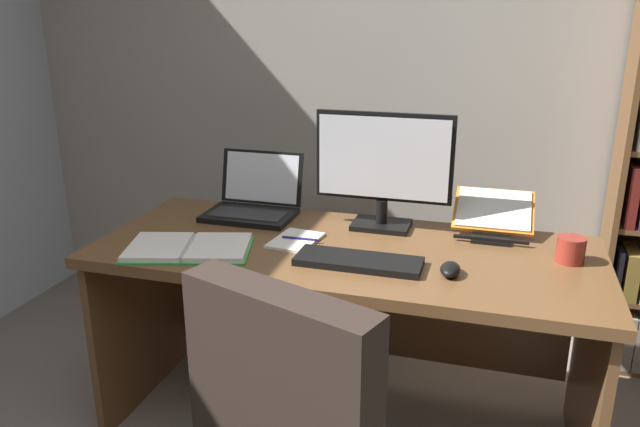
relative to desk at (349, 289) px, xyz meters
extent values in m
cube|color=#B2ADA3|center=(0.22, 0.95, 0.80)|extent=(4.99, 0.12, 2.70)
cube|color=brown|center=(0.00, -0.08, 0.18)|extent=(1.79, 0.75, 0.04)
cube|color=brown|center=(-0.86, -0.08, -0.20)|extent=(0.03, 0.69, 0.72)
cube|color=brown|center=(0.86, -0.08, -0.20)|extent=(0.03, 0.69, 0.72)
cube|color=brown|center=(0.00, 0.27, -0.16)|extent=(1.67, 0.03, 0.50)
cube|color=brown|center=(0.99, 0.73, 0.46)|extent=(0.02, 0.27, 2.02)
cube|color=black|center=(1.05, 0.69, -0.43)|extent=(0.06, 0.15, 0.21)
cube|color=gray|center=(1.12, 0.69, -0.40)|extent=(0.06, 0.15, 0.26)
cube|color=gray|center=(1.18, 0.70, -0.40)|extent=(0.05, 0.17, 0.26)
cube|color=black|center=(1.04, 0.72, -0.09)|extent=(0.03, 0.21, 0.23)
cube|color=olive|center=(1.09, 0.71, -0.09)|extent=(0.06, 0.20, 0.22)
cube|color=maroon|center=(1.05, 0.71, 0.27)|extent=(0.04, 0.21, 0.26)
cube|color=#2D231E|center=(0.09, -1.00, 0.16)|extent=(0.48, 0.25, 0.59)
cube|color=black|center=(-0.11, -0.71, -0.04)|extent=(0.18, 0.38, 0.04)
cube|color=black|center=(0.08, 0.16, 0.21)|extent=(0.22, 0.16, 0.02)
cylinder|color=black|center=(0.08, 0.16, 0.27)|extent=(0.04, 0.04, 0.09)
cube|color=black|center=(0.08, 0.17, 0.48)|extent=(0.52, 0.02, 0.34)
cube|color=white|center=(0.08, 0.15, 0.48)|extent=(0.49, 0.00, 0.31)
cube|color=black|center=(-0.45, 0.12, 0.21)|extent=(0.36, 0.24, 0.02)
cube|color=#2D2D30|center=(-0.45, 0.10, 0.23)|extent=(0.30, 0.13, 0.00)
cube|color=black|center=(-0.45, 0.27, 0.33)|extent=(0.36, 0.06, 0.22)
cube|color=white|center=(-0.45, 0.27, 0.34)|extent=(0.32, 0.05, 0.20)
cube|color=black|center=(0.08, -0.22, 0.21)|extent=(0.42, 0.15, 0.02)
ellipsoid|color=black|center=(0.38, -0.22, 0.22)|extent=(0.06, 0.10, 0.04)
cube|color=black|center=(0.50, 0.14, 0.21)|extent=(0.14, 0.12, 0.01)
cube|color=black|center=(0.50, 0.10, 0.22)|extent=(0.27, 0.01, 0.01)
cube|color=orange|center=(0.50, 0.25, 0.28)|extent=(0.29, 0.22, 0.11)
cube|color=white|center=(0.50, 0.25, 0.29)|extent=(0.27, 0.20, 0.10)
cube|color=green|center=(-0.62, -0.30, 0.21)|extent=(0.28, 0.31, 0.01)
cube|color=green|center=(-0.41, -0.25, 0.21)|extent=(0.28, 0.31, 0.01)
cube|color=white|center=(-0.62, -0.30, 0.22)|extent=(0.26, 0.30, 0.02)
cube|color=white|center=(-0.41, -0.25, 0.22)|extent=(0.26, 0.30, 0.02)
cylinder|color=#B7B7BC|center=(-0.52, -0.27, 0.21)|extent=(0.08, 0.24, 0.02)
cube|color=white|center=(-0.19, -0.08, 0.21)|extent=(0.17, 0.23, 0.01)
cylinder|color=navy|center=(-0.17, -0.08, 0.22)|extent=(0.14, 0.01, 0.01)
cylinder|color=maroon|center=(0.76, 0.00, 0.25)|extent=(0.09, 0.09, 0.09)
camera|label=1|loc=(0.50, -2.09, 1.01)|focal=34.83mm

